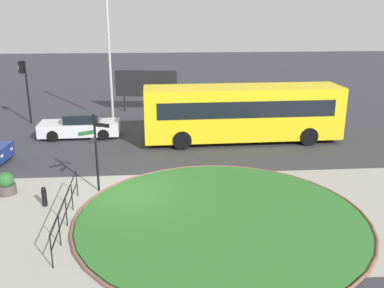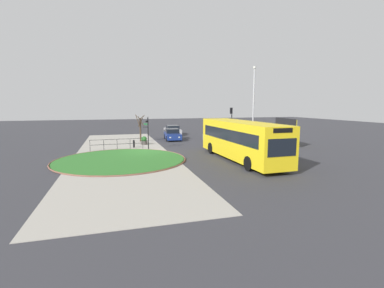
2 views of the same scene
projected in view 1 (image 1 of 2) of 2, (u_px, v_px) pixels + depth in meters
The scene contains 13 objects.
ground at pixel (129, 195), 16.92m from camera, with size 120.00×120.00×0.00m, color #333338.
sidewalk_paving at pixel (125, 218), 15.08m from camera, with size 32.00×8.14×0.02m, color #9E998E.
grass_island at pixel (221, 217), 15.03m from camera, with size 10.05×10.05×0.10m, color #2D6B28.
grass_kerb_ring at pixel (221, 217), 15.03m from camera, with size 10.36×10.36×0.11m, color brown.
signpost_directional at pixel (96, 148), 16.74m from camera, with size 1.20×0.55×3.22m.
bollard_foreground at pixel (44, 196), 15.88m from camera, with size 0.19×0.19×0.78m.
railing_grass_edge at pixel (66, 208), 14.27m from camera, with size 0.21×5.00×1.08m.
bus_yellow at pixel (243, 112), 23.47m from camera, with size 10.83×2.74×3.08m.
car_oncoming at pixel (80, 126), 24.55m from camera, with size 4.56×1.84×1.43m.
traffic_light_near at pixel (24, 78), 26.91m from camera, with size 0.49×0.26×4.01m.
lamppost_tall at pixel (109, 52), 27.00m from camera, with size 0.32×0.32×8.47m.
billboard_right at pixel (146, 84), 30.44m from camera, with size 4.38×0.69×2.97m.
planter_near_signpost at pixel (6, 184), 16.91m from camera, with size 0.74×0.74×0.93m.
Camera 1 is at (1.29, -15.68, 7.02)m, focal length 39.90 mm.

